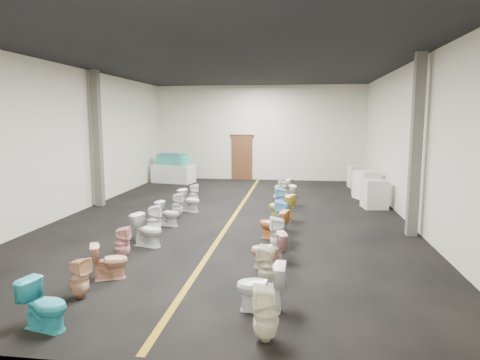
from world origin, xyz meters
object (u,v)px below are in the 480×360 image
(toilet_right_1, at_px, (261,287))
(toilet_right_8, at_px, (281,200))
(toilet_right_7, at_px, (281,207))
(display_table, at_px, (173,174))
(toilet_right_0, at_px, (266,314))
(toilet_right_4, at_px, (278,234))
(toilet_left_4, at_px, (148,230))
(toilet_left_3, at_px, (122,243))
(toilet_right_10, at_px, (283,191))
(toilet_right_6, at_px, (283,215))
(bathtub, at_px, (173,159))
(toilet_right_2, at_px, (268,266))
(toilet_left_5, at_px, (154,220))
(toilet_left_6, at_px, (168,214))
(toilet_left_8, at_px, (190,200))
(toilet_right_5, at_px, (274,224))
(toilet_left_7, at_px, (177,205))
(toilet_right_9, at_px, (284,196))
(toilet_right_11, at_px, (283,187))
(appliance_crate_c, at_px, (362,183))
(toilet_right_3, at_px, (268,250))
(appliance_crate_d, at_px, (357,176))
(toilet_left_1, at_px, (79,278))
(toilet_left_2, at_px, (109,261))
(appliance_crate_a, at_px, (375,194))

(toilet_right_1, bearing_deg, toilet_right_8, -179.05)
(toilet_right_7, bearing_deg, display_table, -118.07)
(toilet_right_0, relative_size, toilet_right_4, 0.97)
(toilet_left_4, bearing_deg, toilet_left_3, -174.55)
(toilet_right_10, bearing_deg, toilet_right_6, -8.80)
(bathtub, bearing_deg, toilet_left_3, -55.23)
(toilet_right_2, bearing_deg, toilet_right_7, -163.98)
(toilet_left_5, height_order, toilet_left_6, toilet_left_5)
(toilet_left_8, distance_m, toilet_right_5, 3.95)
(toilet_left_7, xyz_separation_m, toilet_right_6, (3.17, -1.07, 0.03))
(bathtub, bearing_deg, toilet_right_8, -25.10)
(display_table, xyz_separation_m, toilet_left_8, (2.33, -6.03, -0.06))
(toilet_right_9, bearing_deg, toilet_right_11, 166.56)
(toilet_right_11, bearing_deg, toilet_right_4, 23.47)
(bathtub, xyz_separation_m, appliance_crate_c, (8.22, -1.93, -0.63))
(toilet_right_6, distance_m, toilet_right_9, 2.93)
(bathtub, xyz_separation_m, toilet_left_7, (2.16, -6.87, -0.70))
(toilet_left_6, xyz_separation_m, toilet_right_8, (3.02, 1.94, 0.08))
(toilet_left_3, distance_m, toilet_right_11, 8.43)
(toilet_left_3, distance_m, toilet_right_3, 3.04)
(toilet_left_8, distance_m, toilet_right_8, 2.89)
(toilet_right_11, bearing_deg, toilet_right_1, 22.37)
(appliance_crate_d, relative_size, toilet_right_1, 1.25)
(toilet_right_2, bearing_deg, toilet_right_6, -165.33)
(toilet_left_1, relative_size, toilet_left_3, 0.96)
(toilet_left_1, xyz_separation_m, toilet_right_2, (3.00, 0.96, 0.02))
(toilet_right_4, xyz_separation_m, toilet_right_10, (-0.10, 5.92, -0.02))
(appliance_crate_c, height_order, toilet_left_4, appliance_crate_c)
(bathtub, height_order, toilet_right_0, bathtub)
(toilet_left_7, bearing_deg, toilet_left_6, 174.60)
(toilet_right_7, xyz_separation_m, toilet_right_9, (0.03, 1.81, -0.02))
(appliance_crate_d, distance_m, toilet_left_7, 8.91)
(toilet_left_8, relative_size, toilet_right_5, 0.97)
(toilet_left_2, bearing_deg, toilet_right_9, -47.66)
(toilet_left_2, height_order, toilet_right_10, toilet_right_10)
(bathtub, height_order, toilet_right_5, bathtub)
(bathtub, distance_m, toilet_right_10, 6.53)
(appliance_crate_a, xyz_separation_m, toilet_right_0, (-2.90, -9.01, -0.09))
(toilet_left_3, bearing_deg, toilet_right_3, -98.83)
(toilet_left_4, relative_size, toilet_right_8, 0.90)
(toilet_right_0, distance_m, toilet_right_7, 6.88)
(toilet_left_8, height_order, toilet_right_4, toilet_right_4)
(toilet_left_5, distance_m, toilet_right_5, 3.00)
(toilet_left_8, relative_size, toilet_right_8, 0.86)
(toilet_left_7, height_order, toilet_right_2, toilet_left_7)
(toilet_right_10, bearing_deg, toilet_right_2, -10.55)
(appliance_crate_d, height_order, toilet_right_10, appliance_crate_d)
(toilet_right_6, bearing_deg, toilet_right_8, -163.14)
(appliance_crate_c, bearing_deg, toilet_left_4, -126.94)
(bathtub, bearing_deg, toilet_left_1, -56.50)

